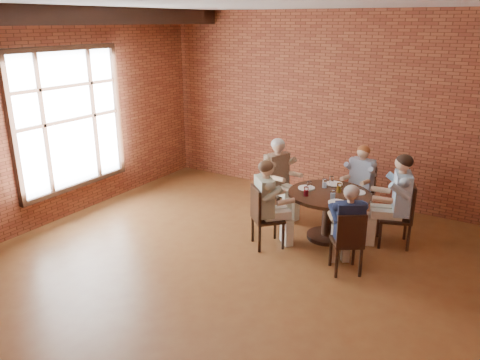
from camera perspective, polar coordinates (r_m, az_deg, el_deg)
The scene contains 30 objects.
floor at distance 6.46m, azimuth -2.92°, elevation -10.88°, with size 7.00×7.00×0.00m, color brown.
ceiling at distance 5.61m, azimuth -3.53°, elevation 20.86°, with size 7.00×7.00×0.00m, color silver.
wall_back at distance 8.84m, azimuth 10.01°, elevation 8.79°, with size 7.00×7.00×0.00m, color brown.
wall_left at distance 8.08m, azimuth -22.63°, elevation 6.70°, with size 7.00×7.00×0.00m, color brown.
ceiling_beam at distance 7.30m, azimuth -20.32°, elevation 18.31°, with size 0.22×6.90×0.26m, color black.
window at distance 8.26m, azimuth -20.08°, elevation 6.90°, with size 0.10×2.16×2.36m.
dining_table at distance 7.24m, azimuth 10.75°, elevation -3.16°, with size 1.24×1.24×0.75m.
chair_a at distance 7.31m, azimuth 19.12°, elevation -3.73°, with size 0.59×0.59×0.97m.
diner_a at distance 7.23m, azimuth 18.53°, elevation -2.40°, with size 0.57×0.70×1.40m, color teal, non-canonical shape.
chair_b at distance 8.17m, azimuth 14.55°, elevation -1.14°, with size 0.45×0.45×0.90m.
diner_b at distance 8.06m, azimuth 14.39°, elevation -0.34°, with size 0.49×0.60×1.27m, color #8C9AB2, non-canonical shape.
chair_c at distance 8.03m, azimuth 4.29°, elevation -0.74°, with size 0.56×0.56×0.95m.
diner_c at distance 7.92m, azimuth 4.75°, elevation 0.20°, with size 0.54×0.66×1.35m, color brown, non-canonical shape.
chair_d at distance 6.88m, azimuth 2.75°, elevation -4.23°, with size 0.59×0.59×0.93m.
diner_d at distance 6.84m, azimuth 3.45°, elevation -2.96°, with size 0.52×0.64×1.32m, color #A38A80, non-canonical shape.
chair_e at distance 6.30m, azimuth 13.07°, elevation -7.22°, with size 0.53×0.53×0.88m.
diner_e at distance 6.30m, azimuth 12.98°, elevation -5.85°, with size 0.47×0.58×1.23m, color #151E3C, non-canonical shape.
plate_a at distance 7.23m, azimuth 14.04°, elevation -1.47°, with size 0.26×0.26×0.01m, color white.
plate_b at distance 7.54m, azimuth 11.43°, elevation -0.43°, with size 0.26×0.26×0.01m, color white.
plate_c at distance 7.27m, azimuth 8.11°, elevation -0.96°, with size 0.26×0.26×0.01m, color white.
plate_d at distance 6.77m, azimuth 11.77°, elevation -2.71°, with size 0.26×0.26×0.01m, color white.
glass_a at distance 7.01m, azimuth 13.31°, elevation -1.53°, with size 0.07×0.07×0.14m, color white.
glass_b at distance 7.19m, azimuth 11.99°, elevation -0.92°, with size 0.07×0.07×0.14m, color white.
glass_c at distance 7.48m, azimuth 11.09°, elevation -0.07°, with size 0.07×0.07×0.14m, color white.
glass_d at distance 7.33m, azimuth 10.27°, elevation -0.40°, with size 0.07×0.07×0.14m, color white.
glass_e at distance 7.18m, azimuth 8.41°, elevation -0.73°, with size 0.07×0.07×0.14m, color white.
glass_f at distance 6.94m, azimuth 8.06°, elevation -1.40°, with size 0.07×0.07×0.14m, color white.
glass_g at distance 6.89m, azimuth 11.26°, elevation -1.72°, with size 0.07×0.07×0.14m, color white.
glass_h at distance 6.92m, azimuth 13.33°, elevation -1.81°, with size 0.07×0.07×0.14m, color white.
smartphone at distance 6.72m, azimuth 12.47°, elevation -2.94°, with size 0.06×0.13×0.01m, color black.
Camera 1 is at (3.22, -4.59, 3.20)m, focal length 35.00 mm.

